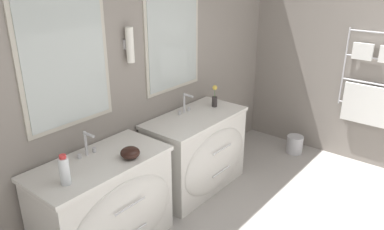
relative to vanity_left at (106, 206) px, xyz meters
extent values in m
cube|color=gray|center=(0.74, 0.36, 0.89)|extent=(5.84, 0.06, 2.60)
cube|color=#BCB7A8|center=(0.00, 0.32, 1.16)|extent=(0.76, 0.01, 1.09)
cube|color=#B2BCBA|center=(0.00, 0.31, 1.16)|extent=(0.69, 0.01, 1.02)
cube|color=#BCB7A8|center=(1.19, 0.32, 1.16)|extent=(0.76, 0.01, 1.09)
cube|color=#B2BCBA|center=(1.19, 0.31, 1.16)|extent=(0.69, 0.01, 1.02)
cylinder|color=white|center=(0.59, 0.27, 1.16)|extent=(0.07, 0.07, 0.30)
cube|color=silver|center=(0.59, 0.32, 1.16)|extent=(0.05, 0.02, 0.08)
cube|color=gray|center=(2.89, -0.86, 0.89)|extent=(0.06, 4.22, 2.60)
cylinder|color=silver|center=(2.82, -0.83, 0.71)|extent=(0.02, 0.02, 0.89)
cylinder|color=silver|center=(2.82, -1.15, 1.13)|extent=(0.02, 0.63, 0.02)
cylinder|color=silver|center=(2.82, -1.15, 0.85)|extent=(0.02, 0.63, 0.02)
cylinder|color=silver|center=(2.82, -1.15, 0.58)|extent=(0.02, 0.63, 0.02)
cylinder|color=silver|center=(2.82, -1.15, 0.30)|extent=(0.02, 0.63, 0.02)
cube|color=white|center=(2.81, -1.15, 0.32)|extent=(0.04, 0.53, 0.45)
cube|color=white|center=(2.81, -1.01, 0.91)|extent=(0.04, 0.21, 0.18)
cube|color=silver|center=(0.00, 0.04, -0.02)|extent=(1.06, 0.53, 0.77)
ellipsoid|color=silver|center=(0.00, -0.23, -0.02)|extent=(0.98, 0.12, 0.65)
cube|color=silver|center=(0.00, 0.04, 0.38)|extent=(1.09, 0.55, 0.04)
ellipsoid|color=white|center=(0.00, 0.01, 0.35)|extent=(0.35, 0.30, 0.09)
cylinder|color=silver|center=(0.00, -0.29, 0.13)|extent=(0.29, 0.01, 0.01)
cube|color=silver|center=(1.19, 0.04, -0.02)|extent=(1.06, 0.53, 0.77)
ellipsoid|color=silver|center=(1.19, -0.23, -0.02)|extent=(0.98, 0.12, 0.65)
cube|color=silver|center=(1.19, 0.04, 0.38)|extent=(1.09, 0.55, 0.04)
ellipsoid|color=white|center=(1.19, 0.01, 0.35)|extent=(0.35, 0.30, 0.09)
cylinder|color=silver|center=(1.19, -0.29, 0.13)|extent=(0.29, 0.01, 0.01)
cylinder|color=silver|center=(1.19, -0.29, -0.11)|extent=(0.29, 0.01, 0.01)
cylinder|color=silver|center=(0.00, 0.18, 0.50)|extent=(0.02, 0.02, 0.20)
cylinder|color=silver|center=(0.00, 0.13, 0.59)|extent=(0.02, 0.11, 0.02)
cylinder|color=silver|center=(-0.07, 0.18, 0.42)|extent=(0.03, 0.03, 0.04)
cylinder|color=silver|center=(0.07, 0.18, 0.42)|extent=(0.03, 0.03, 0.04)
cylinder|color=silver|center=(1.19, 0.18, 0.50)|extent=(0.02, 0.02, 0.20)
cylinder|color=silver|center=(1.19, 0.13, 0.59)|extent=(0.02, 0.11, 0.02)
cylinder|color=silver|center=(1.12, 0.18, 0.42)|extent=(0.03, 0.03, 0.04)
cylinder|color=silver|center=(1.26, 0.18, 0.42)|extent=(0.03, 0.03, 0.04)
cylinder|color=silver|center=(-0.34, -0.06, 0.50)|extent=(0.07, 0.07, 0.20)
cylinder|color=red|center=(-0.34, -0.06, 0.61)|extent=(0.05, 0.05, 0.02)
ellipsoid|color=black|center=(0.18, -0.12, 0.44)|extent=(0.15, 0.15, 0.09)
cylinder|color=#332D2D|center=(1.52, 0.05, 0.45)|extent=(0.06, 0.06, 0.11)
cylinder|color=#477238|center=(1.52, 0.05, 0.56)|extent=(0.01, 0.01, 0.10)
sphere|color=#E5BF47|center=(1.52, 0.05, 0.61)|extent=(0.05, 0.05, 0.05)
cylinder|color=#B7B7BC|center=(2.57, -0.45, -0.30)|extent=(0.20, 0.20, 0.22)
torus|color=#B7B7BC|center=(2.57, -0.45, -0.19)|extent=(0.20, 0.20, 0.01)
camera|label=1|loc=(-1.51, -2.10, 1.78)|focal=35.00mm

